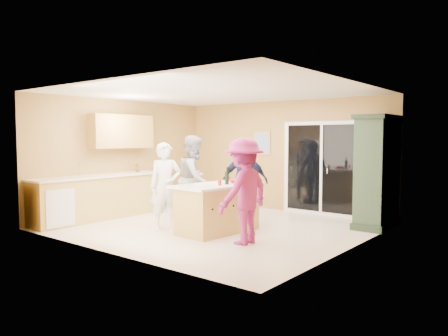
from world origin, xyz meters
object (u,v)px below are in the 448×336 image
Objects in this scene: woman_navy at (245,181)px; woman_magenta at (244,191)px; green_hutch at (377,173)px; woman_grey at (194,179)px; kitchen_island at (218,210)px; woman_white at (165,186)px.

woman_magenta reaches higher than woman_navy.
green_hutch is 2.93m from woman_magenta.
green_hutch is 3.60m from woman_grey.
woman_grey is at bearing 160.68° from kitchen_island.
green_hutch is 1.32× the size of woman_white.
woman_white is at bearing 46.83° from woman_navy.
kitchen_island is 1.06× the size of woman_navy.
kitchen_island is 1.01× the size of woman_magenta.
kitchen_island is at bearing -33.29° from woman_white.
woman_grey reaches higher than kitchen_island.
kitchen_island is 1.16m from woman_grey.
woman_white is 0.92× the size of woman_grey.
woman_white is 0.95× the size of woman_magenta.
woman_white is 0.99× the size of woman_navy.
woman_white reaches higher than kitchen_island.
kitchen_island is 0.81× the size of green_hutch.
woman_grey is 1.06m from woman_navy.
woman_white is (-0.95, -0.40, 0.41)m from kitchen_island.
woman_magenta is (1.84, -0.00, 0.04)m from woman_white.
woman_navy is (-2.41, -1.01, -0.22)m from green_hutch.
kitchen_island is at bearing 81.78° from woman_navy.
woman_navy is at bearing -157.26° from green_hutch.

